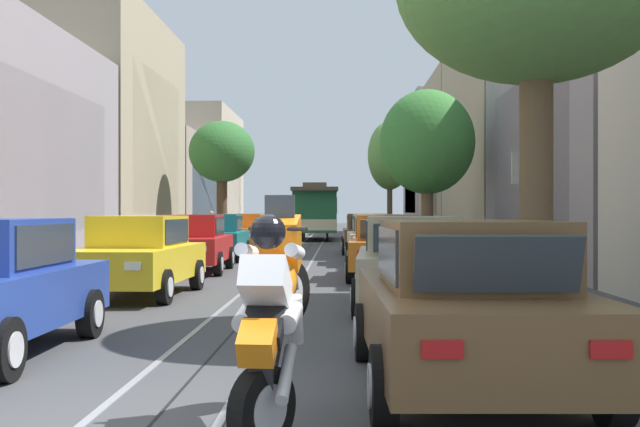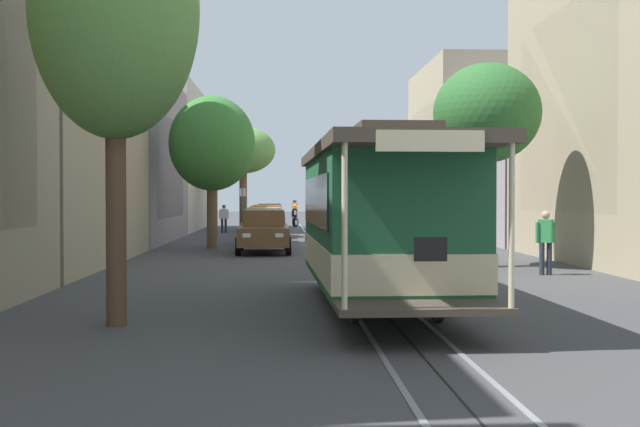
{
  "view_description": "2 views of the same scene",
  "coord_description": "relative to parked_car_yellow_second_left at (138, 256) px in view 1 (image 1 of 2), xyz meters",
  "views": [
    {
      "loc": [
        1.48,
        -6.02,
        1.66
      ],
      "look_at": [
        0.5,
        31.32,
        1.57
      ],
      "focal_mm": 43.47,
      "sensor_mm": 36.0,
      "label": 1
    },
    {
      "loc": [
        1.83,
        54.97,
        2.1
      ],
      "look_at": [
        0.38,
        23.31,
        1.42
      ],
      "focal_mm": 46.26,
      "sensor_mm": 36.0,
      "label": 2
    }
  ],
  "objects": [
    {
      "name": "pedestrian_crossing_far",
      "position": [
        -2.65,
        24.42,
        0.16
      ],
      "size": [
        0.55,
        0.39,
        1.7
      ],
      "color": "#282D38",
      "rests_on": "ground"
    },
    {
      "name": "cable_car_trolley",
      "position": [
        2.49,
        30.38,
        0.86
      ],
      "size": [
        2.76,
        9.17,
        3.28
      ],
      "color": "#1E5B38",
      "rests_on": "ground"
    },
    {
      "name": "building_facade_right",
      "position": [
        11.8,
        23.55,
        3.96
      ],
      "size": [
        5.94,
        62.62,
        10.49
      ],
      "color": "beige",
      "rests_on": "ground"
    },
    {
      "name": "parked_car_beige_fourth_right",
      "position": [
        5.14,
        9.77,
        0.0
      ],
      "size": [
        2.05,
        4.38,
        1.58
      ],
      "color": "#C1B28E",
      "rests_on": "ground"
    },
    {
      "name": "parked_car_teal_fourth_left",
      "position": [
        -0.23,
        11.22,
        0.0
      ],
      "size": [
        2.09,
        4.4,
        1.58
      ],
      "color": "#196B70",
      "rests_on": "ground"
    },
    {
      "name": "ground_plane",
      "position": [
        2.49,
        16.1,
        -0.8
      ],
      "size": [
        160.0,
        160.0,
        0.0
      ],
      "primitive_type": "plane",
      "color": "#424244"
    },
    {
      "name": "parked_car_red_mid_left",
      "position": [
        -0.1,
        6.07,
        0.0
      ],
      "size": [
        2.1,
        4.4,
        1.58
      ],
      "color": "red",
      "rests_on": "ground"
    },
    {
      "name": "building_facade_left",
      "position": [
        -6.87,
        19.89,
        3.79
      ],
      "size": [
        5.59,
        62.62,
        10.65
      ],
      "color": "tan",
      "rests_on": "ground"
    },
    {
      "name": "parked_car_orange_fifth_left",
      "position": [
        -0.05,
        17.23,
        0.0
      ],
      "size": [
        2.03,
        4.37,
        1.58
      ],
      "color": "orange",
      "rests_on": "ground"
    },
    {
      "name": "parked_car_brown_near_right",
      "position": [
        5.15,
        -7.82,
        0.0
      ],
      "size": [
        2.07,
        4.39,
        1.58
      ],
      "color": "brown",
      "rests_on": "ground"
    },
    {
      "name": "street_tree_kerb_right_second",
      "position": [
        7.11,
        12.95,
        3.35
      ],
      "size": [
        3.43,
        3.2,
        6.08
      ],
      "color": "brown",
      "rests_on": "ground"
    },
    {
      "name": "parked_car_brown_fifth_right",
      "position": [
        5.0,
        15.6,
        0.0
      ],
      "size": [
        2.03,
        4.37,
        1.58
      ],
      "color": "brown",
      "rests_on": "ground"
    },
    {
      "name": "street_sign_post",
      "position": [
        6.68,
        -3.56,
        0.83
      ],
      "size": [
        0.36,
        0.09,
        2.61
      ],
      "color": "slate",
      "rests_on": "ground"
    },
    {
      "name": "motorcycle_with_rider",
      "position": [
        3.46,
        -9.33,
        0.14
      ],
      "size": [
        0.52,
        1.86,
        1.8
      ],
      "color": "black",
      "rests_on": "ground"
    },
    {
      "name": "fire_hydrant",
      "position": [
        -1.69,
        -1.87,
        -0.38
      ],
      "size": [
        0.4,
        0.22,
        0.84
      ],
      "color": "#B2B2B7",
      "rests_on": "ground"
    },
    {
      "name": "street_tree_kerb_right_mid",
      "position": [
        7.0,
        32.49,
        4.28
      ],
      "size": [
        2.71,
        2.77,
        7.24
      ],
      "color": "brown",
      "rests_on": "ground"
    },
    {
      "name": "street_tree_kerb_left_second",
      "position": [
        -1.71,
        21.84,
        3.67
      ],
      "size": [
        3.14,
        3.43,
        6.01
      ],
      "color": "#4C3826",
      "rests_on": "ground"
    },
    {
      "name": "pedestrian_on_right_pavement",
      "position": [
        7.61,
        -0.79,
        0.1
      ],
      "size": [
        0.55,
        0.3,
        1.6
      ],
      "color": "#282D38",
      "rests_on": "ground"
    },
    {
      "name": "parked_car_yellow_second_left",
      "position": [
        0.0,
        0.0,
        0.0
      ],
      "size": [
        2.09,
        4.4,
        1.58
      ],
      "color": "gold",
      "rests_on": "ground"
    },
    {
      "name": "trolley_track_rails",
      "position": [
        2.49,
        20.39,
        -0.79
      ],
      "size": [
        1.14,
        70.92,
        0.01
      ],
      "color": "gray",
      "rests_on": "ground"
    },
    {
      "name": "parked_car_orange_mid_right",
      "position": [
        5.14,
        4.08,
        0.0
      ],
      "size": [
        2.14,
        4.42,
        1.58
      ],
      "color": "orange",
      "rests_on": "ground"
    },
    {
      "name": "parked_car_beige_second_right",
      "position": [
        5.18,
        -1.93,
        0.0
      ],
      "size": [
        2.14,
        4.42,
        1.58
      ],
      "color": "#C1B28E",
      "rests_on": "ground"
    }
  ]
}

